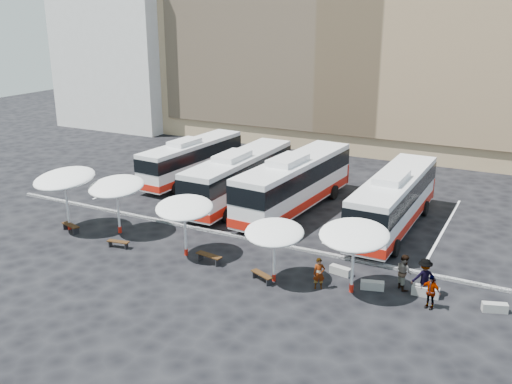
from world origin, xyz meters
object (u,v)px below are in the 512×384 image
at_px(bus_1, 240,176).
at_px(sunshade_4, 354,235).
at_px(wood_bench_3, 262,276).
at_px(conc_bench_0, 340,271).
at_px(sunshade_0, 64,179).
at_px(wood_bench_2, 209,257).
at_px(conc_bench_1, 372,285).
at_px(conc_bench_3, 495,307).
at_px(passenger_3, 424,277).
at_px(sunshade_1, 116,187).
at_px(wood_bench_1, 118,243).
at_px(sunshade_3, 274,233).
at_px(passenger_1, 404,272).
at_px(bus_2, 295,182).
at_px(wood_bench_0, 71,226).
at_px(bus_3, 394,199).
at_px(bus_0, 192,158).
at_px(conc_bench_2, 426,291).
at_px(passenger_2, 430,292).
at_px(passenger_0, 319,274).
at_px(sunshade_2, 184,208).

bearing_deg(bus_1, sunshade_4, -39.11).
distance_m(wood_bench_3, conc_bench_0, 4.21).
bearing_deg(sunshade_4, sunshade_0, -179.51).
xyz_separation_m(sunshade_0, wood_bench_2, (10.51, -0.20, -2.97)).
bearing_deg(conc_bench_1, conc_bench_3, 4.59).
distance_m(bus_1, passenger_3, 16.87).
relative_size(sunshade_1, wood_bench_2, 2.33).
bearing_deg(bus_1, wood_bench_1, -102.05).
distance_m(sunshade_3, passenger_1, 6.72).
bearing_deg(wood_bench_3, bus_2, 105.16).
height_order(sunshade_4, wood_bench_0, sunshade_4).
distance_m(bus_1, wood_bench_1, 10.89).
xyz_separation_m(bus_3, passenger_3, (3.58, -7.94, -1.04)).
relative_size(sunshade_3, passenger_1, 2.09).
xyz_separation_m(bus_0, conc_bench_2, (20.98, -11.36, -1.55)).
bearing_deg(sunshade_0, conc_bench_1, 2.61).
bearing_deg(sunshade_4, passenger_2, 2.06).
height_order(bus_1, passenger_3, bus_1).
distance_m(passenger_0, passenger_1, 4.22).
xyz_separation_m(sunshade_2, passenger_2, (13.45, 0.23, -2.02)).
height_order(sunshade_3, sunshade_4, sunshade_4).
distance_m(wood_bench_0, conc_bench_2, 21.56).
bearing_deg(wood_bench_2, passenger_1, 10.35).
xyz_separation_m(sunshade_0, sunshade_4, (18.53, 0.16, -0.33)).
bearing_deg(sunshade_2, passenger_2, 0.97).
height_order(sunshade_1, sunshade_4, sunshade_1).
relative_size(sunshade_1, wood_bench_3, 2.65).
height_order(wood_bench_0, conc_bench_2, conc_bench_2).
height_order(conc_bench_0, conc_bench_3, conc_bench_0).
height_order(bus_2, sunshade_2, bus_2).
distance_m(sunshade_0, sunshade_3, 14.64).
bearing_deg(sunshade_3, sunshade_1, 172.40).
distance_m(sunshade_1, conc_bench_0, 14.47).
bearing_deg(wood_bench_1, passenger_1, 8.95).
bearing_deg(sunshade_0, passenger_2, 0.75).
distance_m(sunshade_0, conc_bench_2, 22.14).
bearing_deg(bus_2, wood_bench_1, -117.49).
distance_m(bus_2, passenger_2, 14.65).
bearing_deg(conc_bench_2, passenger_1, 167.66).
bearing_deg(bus_1, sunshade_3, -52.80).
relative_size(bus_2, sunshade_0, 2.92).
distance_m(conc_bench_0, conc_bench_3, 7.63).
bearing_deg(passenger_0, sunshade_2, 150.44).
distance_m(wood_bench_0, conc_bench_1, 19.04).
bearing_deg(sunshade_4, conc_bench_2, 20.56).
xyz_separation_m(sunshade_0, passenger_3, (21.72, 1.49, -2.39)).
xyz_separation_m(passenger_0, passenger_3, (4.75, 1.73, 0.14)).
height_order(sunshade_3, wood_bench_1, sunshade_3).
relative_size(sunshade_2, passenger_3, 2.23).
distance_m(sunshade_2, wood_bench_3, 5.94).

